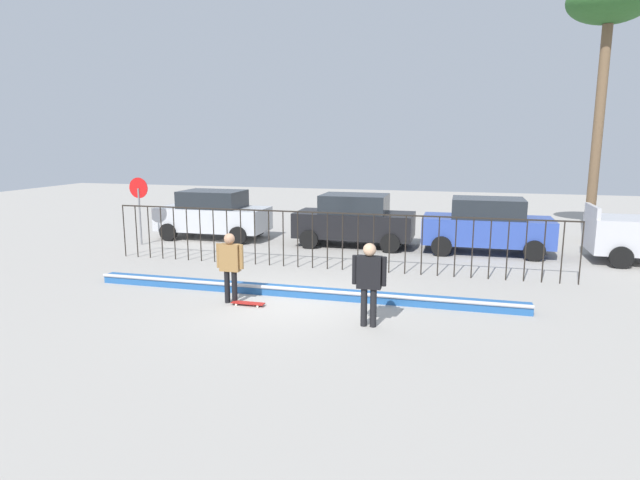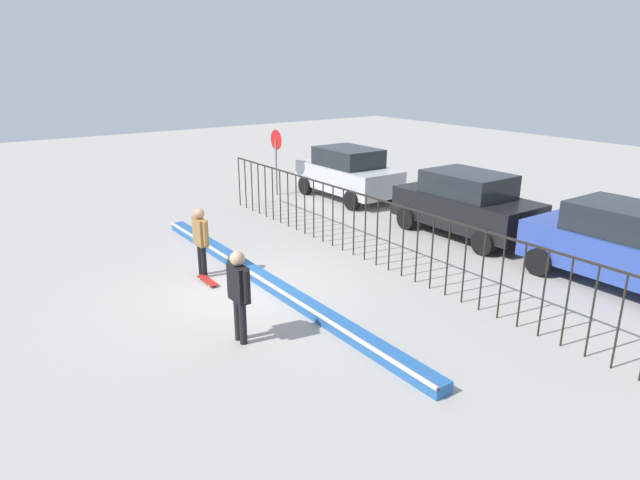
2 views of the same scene
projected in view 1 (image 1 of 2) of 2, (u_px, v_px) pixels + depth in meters
ground_plane at (291, 303)px, 12.77m from camera, size 60.00×60.00×0.00m
bowl_coping_ledge at (298, 291)px, 13.28m from camera, size 11.00×0.40×0.27m
perimeter_fence at (327, 234)px, 15.93m from camera, size 14.04×0.04×1.74m
skateboarder at (230, 262)px, 12.57m from camera, size 0.68×0.26×1.69m
skateboard at (248, 303)px, 12.54m from camera, size 0.80×0.20×0.07m
camera_operator at (369, 277)px, 10.96m from camera, size 0.72×0.27×1.77m
parked_car_silver at (213, 214)px, 21.02m from camera, size 4.30×2.12×1.90m
parked_car_black at (354, 220)px, 19.53m from camera, size 4.30×2.12×1.90m
parked_car_blue at (487, 225)px, 18.28m from camera, size 4.30×2.12×1.90m
stop_sign at (139, 202)px, 19.62m from camera, size 0.76×0.07×2.50m
palm_tree_tall at (609, 10)px, 18.93m from camera, size 2.94×2.94×9.55m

